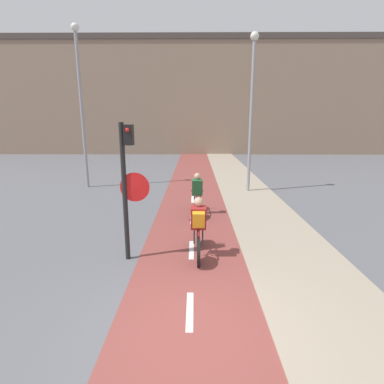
% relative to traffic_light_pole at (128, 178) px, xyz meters
% --- Properties ---
extents(ground_plane, '(120.00, 120.00, 0.00)m').
position_rel_traffic_light_pole_xyz_m(ground_plane, '(1.43, -2.54, -1.97)').
color(ground_plane, '#5B5B60').
extents(bike_lane, '(2.51, 60.00, 0.02)m').
position_rel_traffic_light_pole_xyz_m(bike_lane, '(1.43, -2.53, -1.96)').
color(bike_lane, brown).
rests_on(bike_lane, ground_plane).
extents(sidewalk_strip, '(2.40, 60.00, 0.05)m').
position_rel_traffic_light_pole_xyz_m(sidewalk_strip, '(3.88, -2.54, -1.94)').
color(sidewalk_strip, gray).
rests_on(sidewalk_strip, ground_plane).
extents(building_row_background, '(60.00, 5.20, 10.82)m').
position_rel_traffic_light_pole_xyz_m(building_row_background, '(1.43, 25.09, 3.45)').
color(building_row_background, '#89705B').
rests_on(building_row_background, ground_plane).
extents(traffic_light_pole, '(0.67, 0.25, 3.18)m').
position_rel_traffic_light_pole_xyz_m(traffic_light_pole, '(0.00, 0.00, 0.00)').
color(traffic_light_pole, black).
rests_on(traffic_light_pole, ground_plane).
extents(street_lamp_far, '(0.36, 0.36, 7.40)m').
position_rel_traffic_light_pole_xyz_m(street_lamp_far, '(-3.80, 7.89, 2.51)').
color(street_lamp_far, gray).
rests_on(street_lamp_far, ground_plane).
extents(street_lamp_sidewalk, '(0.36, 0.36, 6.79)m').
position_rel_traffic_light_pole_xyz_m(street_lamp_sidewalk, '(3.97, 6.99, 2.18)').
color(street_lamp_sidewalk, gray).
rests_on(street_lamp_sidewalk, ground_plane).
extents(cyclist_near, '(0.46, 1.71, 1.48)m').
position_rel_traffic_light_pole_xyz_m(cyclist_near, '(1.60, 0.13, -1.26)').
color(cyclist_near, black).
rests_on(cyclist_near, ground_plane).
extents(cyclist_far, '(0.46, 1.66, 1.48)m').
position_rel_traffic_light_pole_xyz_m(cyclist_far, '(1.59, 3.46, -1.30)').
color(cyclist_far, black).
rests_on(cyclist_far, ground_plane).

